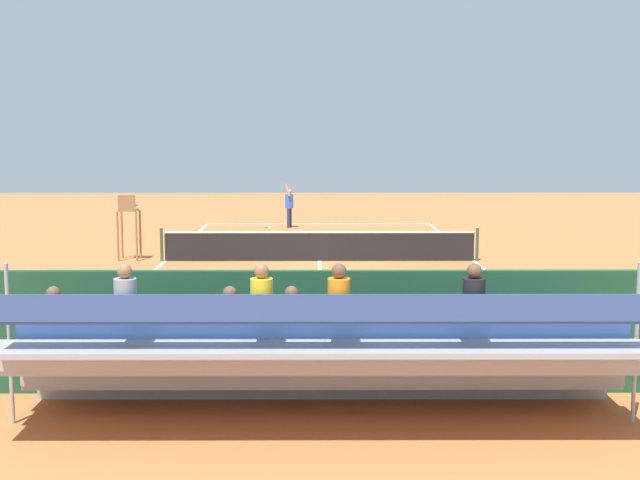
% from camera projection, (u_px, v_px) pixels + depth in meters
% --- Properties ---
extents(ground_plane, '(60.00, 60.00, 0.00)m').
position_uv_depth(ground_plane, '(319.00, 261.00, 27.89)').
color(ground_plane, '#C66B38').
extents(court_line_markings, '(10.10, 22.20, 0.01)m').
position_uv_depth(court_line_markings, '(319.00, 261.00, 27.92)').
color(court_line_markings, white).
rests_on(court_line_markings, ground).
extents(tennis_net, '(10.30, 0.10, 1.07)m').
position_uv_depth(tennis_net, '(319.00, 246.00, 27.83)').
color(tennis_net, black).
rests_on(tennis_net, ground).
extents(backdrop_wall, '(18.00, 0.16, 2.00)m').
position_uv_depth(backdrop_wall, '(323.00, 332.00, 13.88)').
color(backdrop_wall, '#1E4C2D').
rests_on(backdrop_wall, ground).
extents(bleacher_stand, '(9.06, 2.40, 2.48)m').
position_uv_depth(bleacher_stand, '(315.00, 355.00, 12.51)').
color(bleacher_stand, '#9EA0A5').
rests_on(bleacher_stand, ground).
extents(umpire_chair, '(0.67, 0.67, 2.14)m').
position_uv_depth(umpire_chair, '(128.00, 220.00, 27.92)').
color(umpire_chair, olive).
rests_on(umpire_chair, ground).
extents(courtside_bench, '(1.80, 0.40, 0.93)m').
position_uv_depth(courtside_bench, '(448.00, 347.00, 14.66)').
color(courtside_bench, '#9E754C').
rests_on(courtside_bench, ground).
extents(equipment_bag, '(0.90, 0.36, 0.36)m').
position_uv_depth(equipment_bag, '(328.00, 371.00, 14.58)').
color(equipment_bag, '#334C8C').
rests_on(equipment_bag, ground).
extents(tennis_player, '(0.45, 0.56, 1.93)m').
position_uv_depth(tennis_player, '(289.00, 204.00, 37.21)').
color(tennis_player, navy).
rests_on(tennis_player, ground).
extents(tennis_racket, '(0.40, 0.58, 0.03)m').
position_uv_depth(tennis_racket, '(269.00, 227.00, 37.34)').
color(tennis_racket, black).
rests_on(tennis_racket, ground).
extents(tennis_ball_near, '(0.07, 0.07, 0.07)m').
position_uv_depth(tennis_ball_near, '(262.00, 232.00, 35.54)').
color(tennis_ball_near, '#CCDB33').
rests_on(tennis_ball_near, ground).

